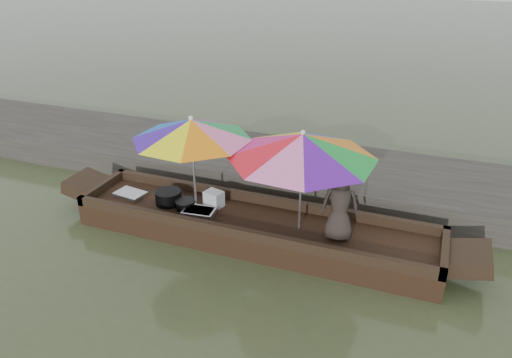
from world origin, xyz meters
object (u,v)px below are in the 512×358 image
(cooking_pot, at_px, (168,197))
(umbrella_stern, at_px, (301,182))
(boat_hull, at_px, (254,229))
(vendor, at_px, (340,204))
(supply_bag, at_px, (214,199))
(tray_scallop, at_px, (130,194))
(umbrella_bow, at_px, (193,164))
(charcoal_grill, at_px, (185,205))
(tray_crayfish, at_px, (199,212))

(cooking_pot, bearing_deg, umbrella_stern, 0.13)
(boat_hull, height_order, vendor, vendor)
(cooking_pot, distance_m, supply_bag, 0.75)
(tray_scallop, distance_m, umbrella_bow, 1.45)
(umbrella_stern, bearing_deg, charcoal_grill, -177.79)
(charcoal_grill, distance_m, umbrella_bow, 0.73)
(tray_scallop, distance_m, supply_bag, 1.49)
(cooking_pot, relative_size, umbrella_bow, 0.23)
(umbrella_bow, height_order, umbrella_stern, same)
(vendor, relative_size, umbrella_stern, 0.51)
(charcoal_grill, height_order, umbrella_bow, umbrella_bow)
(boat_hull, relative_size, charcoal_grill, 19.03)
(tray_scallop, relative_size, supply_bag, 1.76)
(umbrella_bow, bearing_deg, tray_crayfish, -49.24)
(cooking_pot, relative_size, vendor, 0.39)
(cooking_pot, height_order, umbrella_stern, umbrella_stern)
(tray_scallop, height_order, charcoal_grill, charcoal_grill)
(charcoal_grill, relative_size, vendor, 0.27)
(tray_crayfish, xyz_separation_m, umbrella_bow, (-0.14, 0.17, 0.73))
(umbrella_bow, relative_size, umbrella_stern, 0.86)
(tray_crayfish, height_order, tray_scallop, tray_crayfish)
(boat_hull, height_order, charcoal_grill, charcoal_grill)
(boat_hull, xyz_separation_m, tray_crayfish, (-0.85, -0.17, 0.22))
(tray_crayfish, distance_m, umbrella_stern, 1.75)
(umbrella_bow, bearing_deg, supply_bag, 37.79)
(vendor, bearing_deg, tray_crayfish, -7.63)
(boat_hull, distance_m, tray_scallop, 2.24)
(umbrella_bow, xyz_separation_m, umbrella_stern, (1.72, 0.00, 0.00))
(boat_hull, height_order, tray_scallop, tray_scallop)
(supply_bag, bearing_deg, umbrella_bow, -142.21)
(tray_crayfish, distance_m, vendor, 2.23)
(vendor, bearing_deg, charcoal_grill, -10.16)
(vendor, bearing_deg, umbrella_stern, -15.34)
(tray_scallop, bearing_deg, tray_crayfish, -7.09)
(boat_hull, relative_size, supply_bag, 20.20)
(tray_crayfish, bearing_deg, boat_hull, 11.00)
(tray_scallop, relative_size, umbrella_bow, 0.27)
(tray_crayfish, xyz_separation_m, charcoal_grill, (-0.30, 0.09, 0.02))
(tray_crayfish, bearing_deg, umbrella_bow, 130.76)
(tray_scallop, bearing_deg, umbrella_bow, -0.31)
(supply_bag, bearing_deg, charcoal_grill, -146.72)
(cooking_pot, xyz_separation_m, vendor, (2.81, -0.04, 0.43))
(tray_scallop, relative_size, charcoal_grill, 1.66)
(umbrella_bow, bearing_deg, tray_scallop, 179.69)
(tray_scallop, bearing_deg, supply_bag, 6.78)
(supply_bag, bearing_deg, umbrella_stern, -7.01)
(cooking_pot, bearing_deg, tray_scallop, 179.10)
(cooking_pot, bearing_deg, tray_crayfish, -14.12)
(boat_hull, relative_size, cooking_pot, 13.31)
(cooking_pot, relative_size, supply_bag, 1.52)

